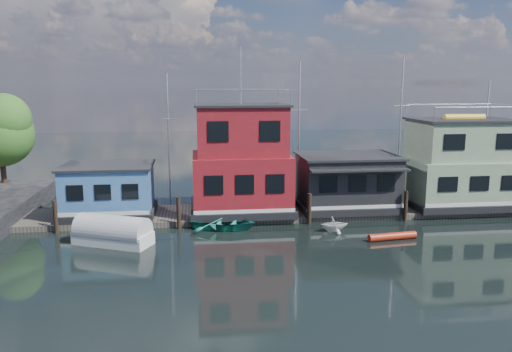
{
  "coord_description": "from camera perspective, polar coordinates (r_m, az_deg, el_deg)",
  "views": [
    {
      "loc": [
        -11.69,
        -23.78,
        9.71
      ],
      "look_at": [
        -7.41,
        12.0,
        3.0
      ],
      "focal_mm": 35.0,
      "sensor_mm": 36.0,
      "label": 1
    }
  ],
  "objects": [
    {
      "name": "ground",
      "position": [
        28.22,
        18.43,
        -10.14
      ],
      "size": [
        160.0,
        160.0,
        0.0
      ],
      "primitive_type": "plane",
      "color": "black",
      "rests_on": "ground"
    },
    {
      "name": "dock",
      "position": [
        38.83,
        10.94,
        -3.83
      ],
      "size": [
        48.0,
        5.0,
        0.4
      ],
      "primitive_type": "cube",
      "color": "#595147",
      "rests_on": "ground"
    },
    {
      "name": "houseboat_red",
      "position": [
        36.36,
        -1.71,
        1.67
      ],
      "size": [
        7.4,
        5.9,
        11.86
      ],
      "color": "black",
      "rests_on": "dock"
    },
    {
      "name": "dinghy_white",
      "position": [
        33.68,
        8.88,
        -5.43
      ],
      "size": [
        2.02,
        1.77,
        1.02
      ],
      "primitive_type": "imported",
      "rotation": [
        0.0,
        0.0,
        1.62
      ],
      "color": "silver",
      "rests_on": "ground"
    },
    {
      "name": "houseboat_blue",
      "position": [
        37.1,
        -16.47,
        -1.56
      ],
      "size": [
        6.4,
        4.9,
        3.66
      ],
      "color": "black",
      "rests_on": "dock"
    },
    {
      "name": "tarp_runabout",
      "position": [
        31.88,
        -16.06,
        -6.26
      ],
      "size": [
        5.09,
        3.63,
        1.93
      ],
      "rotation": [
        0.0,
        0.0,
        -0.43
      ],
      "color": "silver",
      "rests_on": "ground"
    },
    {
      "name": "red_kayak",
      "position": [
        32.73,
        15.32,
        -6.67
      ],
      "size": [
        3.24,
        0.89,
        0.47
      ],
      "primitive_type": "cylinder",
      "rotation": [
        0.0,
        1.57,
        0.13
      ],
      "color": "#B42A13",
      "rests_on": "ground"
    },
    {
      "name": "pilings",
      "position": [
        35.93,
        11.84,
        -3.55
      ],
      "size": [
        42.28,
        0.28,
        2.2
      ],
      "color": "#2D2116",
      "rests_on": "ground"
    },
    {
      "name": "dinghy_teal",
      "position": [
        33.94,
        -3.77,
        -5.29
      ],
      "size": [
        5.2,
        4.39,
        0.92
      ],
      "primitive_type": "imported",
      "rotation": [
        0.0,
        0.0,
        1.26
      ],
      "color": "#227E71",
      "rests_on": "ground"
    },
    {
      "name": "houseboat_green",
      "position": [
        41.54,
        22.35,
        1.22
      ],
      "size": [
        8.4,
        5.9,
        7.03
      ],
      "color": "black",
      "rests_on": "dock"
    },
    {
      "name": "houseboat_dark",
      "position": [
        38.18,
        10.35,
        -0.64
      ],
      "size": [
        7.4,
        6.1,
        4.06
      ],
      "color": "black",
      "rests_on": "dock"
    },
    {
      "name": "background_masts",
      "position": [
        45.09,
        14.65,
        4.92
      ],
      "size": [
        36.4,
        0.16,
        12.0
      ],
      "color": "silver",
      "rests_on": "ground"
    }
  ]
}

